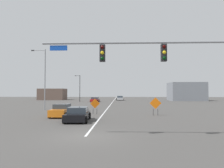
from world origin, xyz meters
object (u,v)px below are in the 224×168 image
Objects in this scene: construction_sign_right_shoulder at (155,104)px; car_orange_mid at (62,111)px; street_lamp_near_right at (44,77)px; car_silver_near at (120,98)px; traffic_signal_assembly at (162,60)px; construction_sign_left_lane at (95,104)px; car_black_distant at (78,114)px; street_lamp_mid_right at (79,87)px; car_red_far at (95,100)px.

construction_sign_right_shoulder is 10.72m from car_orange_mid.
street_lamp_near_right is 38.93m from car_silver_near.
traffic_signal_assembly reaches higher than construction_sign_left_lane.
construction_sign_left_lane is at bearing 113.10° from traffic_signal_assembly.
car_silver_near is (-2.81, 55.69, -4.01)m from traffic_signal_assembly.
car_black_distant is 1.01× the size of car_silver_near.
street_lamp_mid_right reaches higher than car_black_distant.
car_black_distant is at bearing -85.56° from car_red_far.
traffic_signal_assembly is 1.56× the size of street_lamp_mid_right.
car_red_far is at bearing 108.41° from construction_sign_right_shoulder.
car_orange_mid is (-2.49, 3.42, 0.04)m from car_black_distant.
construction_sign_right_shoulder is at bearing -84.34° from car_silver_near.
construction_sign_left_lane is 42.40m from car_silver_near.
car_black_distant is (-0.88, -6.32, -0.59)m from construction_sign_left_lane.
car_red_far is 0.95× the size of car_silver_near.
car_black_distant is 1.10× the size of car_orange_mid.
car_red_far is (-3.84, 31.86, -0.58)m from construction_sign_left_lane.
car_silver_near is at bearing 86.08° from construction_sign_left_lane.
construction_sign_left_lane is at bearing -83.12° from car_red_far.
construction_sign_right_shoulder is (1.51, 12.01, -3.36)m from traffic_signal_assembly.
construction_sign_right_shoulder is (15.58, -6.67, -3.70)m from street_lamp_near_right.
construction_sign_left_lane is 0.46× the size of car_orange_mid.
car_silver_near reaches higher than car_red_far.
construction_sign_right_shoulder reaches higher than car_orange_mid.
car_orange_mid is at bearing -82.15° from street_lamp_mid_right.
street_lamp_near_right is 2.01× the size of car_silver_near.
construction_sign_right_shoulder is (15.55, -34.47, -2.73)m from street_lamp_mid_right.
construction_sign_left_lane is at bearing -75.87° from street_lamp_mid_right.
car_orange_mid is (5.00, -8.20, -4.39)m from street_lamp_near_right.
street_lamp_near_right is 2.00× the size of car_black_distant.
traffic_signal_assembly reaches higher than construction_sign_right_shoulder.
construction_sign_right_shoulder is at bearing -71.59° from car_red_far.
construction_sign_left_lane reaches higher than car_orange_mid.
car_red_far is (-0.48, 34.77, -0.03)m from car_orange_mid.
car_orange_mid reaches higher than car_black_distant.
car_orange_mid is 34.77m from car_red_far.
street_lamp_mid_right is at bearing 164.60° from car_red_far.
street_lamp_near_right is 2.19× the size of car_orange_mid.
street_lamp_near_right is at bearing 122.80° from car_black_distant.
construction_sign_left_lane is 6.41m from car_black_distant.
construction_sign_right_shoulder reaches higher than car_black_distant.
car_red_far is (4.52, 26.57, -4.42)m from street_lamp_near_right.
traffic_signal_assembly is 6.02× the size of construction_sign_left_lane.
street_lamp_near_right is 10.55m from car_orange_mid.
street_lamp_near_right is 4.82× the size of construction_sign_left_lane.
construction_sign_right_shoulder is at bearing 31.42° from car_black_distant.
car_black_distant is 38.30m from car_red_far.
construction_sign_left_lane reaches higher than car_black_distant.
car_black_distant is at bearing 133.00° from traffic_signal_assembly.
car_orange_mid is 0.96× the size of car_red_far.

